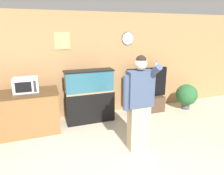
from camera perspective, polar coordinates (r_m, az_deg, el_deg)
wall_back_paneled at (r=5.08m, az=-8.41°, el=6.08°), size 10.00×0.08×2.60m
counter_island at (r=4.69m, az=-24.98°, el=-6.77°), size 1.65×0.68×0.93m
microwave at (r=4.50m, az=-23.36°, el=0.72°), size 0.49×0.37×0.30m
aquarium_on_stand at (r=4.81m, az=-6.41°, el=-2.53°), size 1.16×0.35×1.28m
tv_on_stand at (r=5.52m, az=9.71°, el=-3.32°), size 1.18×0.40×1.22m
person_standing at (r=3.59m, az=7.72°, el=-4.40°), size 0.56×0.42×1.77m
potted_plant at (r=6.01m, az=20.53°, el=-2.05°), size 0.59×0.59×0.72m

